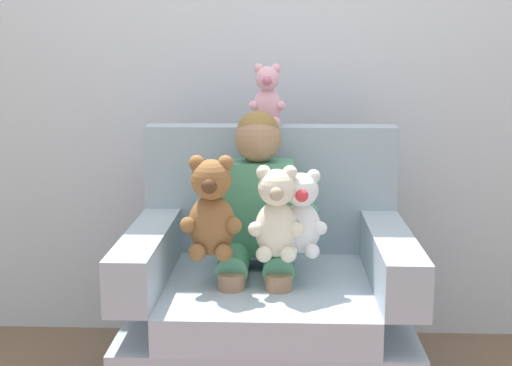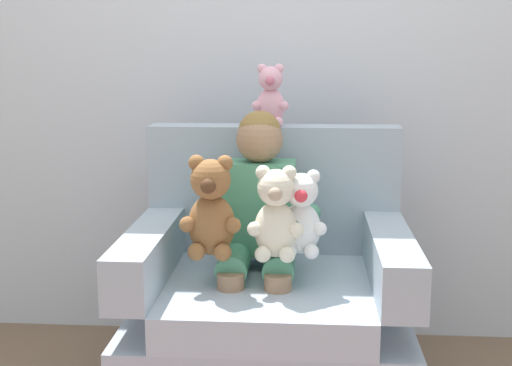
{
  "view_description": "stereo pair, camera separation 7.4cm",
  "coord_description": "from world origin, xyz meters",
  "px_view_note": "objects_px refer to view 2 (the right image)",
  "views": [
    {
      "loc": [
        0.05,
        -2.38,
        1.29
      ],
      "look_at": [
        -0.04,
        -0.05,
        0.83
      ],
      "focal_mm": 49.08,
      "sensor_mm": 36.0,
      "label": 1
    },
    {
      "loc": [
        0.12,
        -2.37,
        1.29
      ],
      "look_at": [
        -0.04,
        -0.05,
        0.83
      ],
      "focal_mm": 49.08,
      "sensor_mm": 36.0,
      "label": 2
    }
  ],
  "objects_px": {
    "armchair": "(269,315)",
    "plush_white": "(301,216)",
    "seated_child": "(258,215)",
    "plush_brown": "(211,210)",
    "plush_cream": "(276,215)",
    "plush_pink_on_backrest": "(271,97)"
  },
  "relations": [
    {
      "from": "plush_brown",
      "to": "plush_cream",
      "type": "xyz_separation_m",
      "value": [
        0.22,
        -0.01,
        -0.01
      ]
    },
    {
      "from": "armchair",
      "to": "plush_white",
      "type": "distance_m",
      "value": 0.43
    },
    {
      "from": "armchair",
      "to": "seated_child",
      "type": "bearing_deg",
      "value": 152.57
    },
    {
      "from": "armchair",
      "to": "seated_child",
      "type": "relative_size",
      "value": 1.19
    },
    {
      "from": "plush_cream",
      "to": "plush_pink_on_backrest",
      "type": "relative_size",
      "value": 1.31
    },
    {
      "from": "plush_white",
      "to": "plush_brown",
      "type": "xyz_separation_m",
      "value": [
        -0.3,
        -0.04,
        0.02
      ]
    },
    {
      "from": "plush_brown",
      "to": "plush_cream",
      "type": "distance_m",
      "value": 0.22
    },
    {
      "from": "armchair",
      "to": "plush_cream",
      "type": "bearing_deg",
      "value": -80.02
    },
    {
      "from": "plush_white",
      "to": "plush_cream",
      "type": "bearing_deg",
      "value": -150.96
    },
    {
      "from": "plush_brown",
      "to": "armchair",
      "type": "bearing_deg",
      "value": 60.31
    },
    {
      "from": "seated_child",
      "to": "plush_brown",
      "type": "height_order",
      "value": "seated_child"
    },
    {
      "from": "seated_child",
      "to": "plush_brown",
      "type": "xyz_separation_m",
      "value": [
        -0.15,
        -0.18,
        0.06
      ]
    },
    {
      "from": "armchair",
      "to": "seated_child",
      "type": "xyz_separation_m",
      "value": [
        -0.04,
        0.02,
        0.37
      ]
    },
    {
      "from": "plush_pink_on_backrest",
      "to": "plush_white",
      "type": "bearing_deg",
      "value": -71.24
    },
    {
      "from": "armchair",
      "to": "plush_cream",
      "type": "xyz_separation_m",
      "value": [
        0.03,
        -0.16,
        0.41
      ]
    },
    {
      "from": "plush_brown",
      "to": "plush_pink_on_backrest",
      "type": "bearing_deg",
      "value": 90.57
    },
    {
      "from": "armchair",
      "to": "plush_white",
      "type": "bearing_deg",
      "value": -46.49
    },
    {
      "from": "plush_white",
      "to": "plush_pink_on_backrest",
      "type": "distance_m",
      "value": 0.57
    },
    {
      "from": "seated_child",
      "to": "plush_white",
      "type": "relative_size",
      "value": 2.79
    },
    {
      "from": "plush_white",
      "to": "plush_brown",
      "type": "distance_m",
      "value": 0.3
    },
    {
      "from": "plush_brown",
      "to": "plush_white",
      "type": "bearing_deg",
      "value": 28.23
    },
    {
      "from": "seated_child",
      "to": "plush_white",
      "type": "xyz_separation_m",
      "value": [
        0.15,
        -0.14,
        0.03
      ]
    }
  ]
}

